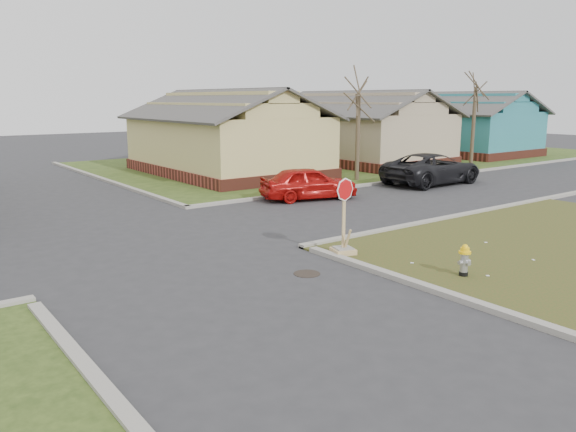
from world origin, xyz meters
TOP-DOWN VIEW (x-y plane):
  - ground at (0.00, 0.00)m, footprint 120.00×120.00m
  - verge_far_right at (22.00, 18.00)m, footprint 37.00×19.00m
  - curbs at (0.00, 5.00)m, footprint 80.00×40.00m
  - manhole at (2.20, -0.50)m, footprint 0.64×0.64m
  - side_house_yellow at (10.00, 16.50)m, footprint 7.60×11.60m
  - side_house_tan at (20.00, 16.50)m, footprint 7.60×11.60m
  - side_house_teal at (30.00, 16.50)m, footprint 7.60×11.60m
  - tree_mid_right at (14.00, 10.20)m, footprint 0.22×0.22m
  - tree_far_right at (24.00, 10.50)m, footprint 0.22×0.22m
  - fire_hydrant at (4.97, -2.92)m, footprint 0.28×0.28m
  - stop_sign at (4.00, 0.20)m, footprint 0.58×0.57m
  - red_sedan at (8.61, 7.42)m, footprint 4.33×2.72m
  - dark_pickup at (16.19, 7.17)m, footprint 5.50×2.60m

SIDE VIEW (x-z plane):
  - ground at x=0.00m, z-range 0.00..0.00m
  - curbs at x=0.00m, z-range -0.06..0.06m
  - manhole at x=2.20m, z-range 0.00..0.01m
  - verge_far_right at x=22.00m, z-range 0.00..0.05m
  - fire_hydrant at x=4.97m, z-range 0.09..0.85m
  - stop_sign at x=4.00m, z-range -0.53..1.52m
  - red_sedan at x=8.61m, z-range 0.00..1.38m
  - dark_pickup at x=16.19m, z-range 0.00..1.52m
  - tree_mid_right at x=14.00m, z-range 0.05..4.25m
  - side_house_yellow at x=10.00m, z-range -0.16..4.54m
  - side_house_tan at x=20.00m, z-range -0.16..4.54m
  - side_house_teal at x=30.00m, z-range -0.16..4.54m
  - tree_far_right at x=24.00m, z-range 0.05..4.81m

